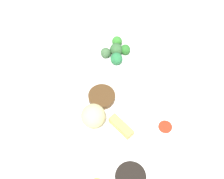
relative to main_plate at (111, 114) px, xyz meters
name	(u,v)px	position (x,y,z in m)	size (l,w,h in m)	color
tabletop	(106,114)	(-0.01, -0.02, -0.02)	(2.20, 2.20, 0.02)	white
main_plate	(111,114)	(0.00, 0.00, 0.00)	(0.26, 0.26, 0.02)	white
rice_scoop	(93,116)	(0.02, -0.06, 0.05)	(0.08, 0.08, 0.08)	tan
spring_roll	(121,126)	(0.06, 0.02, 0.02)	(0.09, 0.03, 0.03)	#D19548
crab_rangoon_wonton	(128,103)	(-0.02, 0.06, 0.02)	(0.06, 0.06, 0.02)	beige
stir_fry_heap	(102,97)	(-0.06, -0.02, 0.02)	(0.10, 0.10, 0.02)	#432B14
broccoli_plate	(117,55)	(-0.26, 0.06, 0.00)	(0.20, 0.20, 0.01)	white
broccoli_floret_0	(116,49)	(-0.26, 0.06, 0.03)	(0.05, 0.05, 0.05)	#2F582D
broccoli_floret_1	(125,50)	(-0.26, 0.09, 0.03)	(0.04, 0.04, 0.04)	#276523
broccoli_floret_3	(106,53)	(-0.25, 0.02, 0.03)	(0.04, 0.04, 0.04)	#385B34
broccoli_floret_4	(116,59)	(-0.22, 0.05, 0.03)	(0.05, 0.05, 0.05)	#236A37
broccoli_floret_6	(117,41)	(-0.30, 0.07, 0.03)	(0.04, 0.04, 0.04)	#2D7426
soy_sauce_bowl	(130,178)	(0.23, 0.02, 0.01)	(0.12, 0.12, 0.03)	white
soy_sauce_bowl_liquid	(131,176)	(0.23, 0.02, 0.03)	(0.09, 0.09, 0.00)	black
sauce_ramekin_sweet_and_sour	(164,129)	(0.09, 0.17, 0.01)	(0.06, 0.06, 0.03)	white
sauce_ramekin_sweet_and_sour_liquid	(165,127)	(0.09, 0.17, 0.02)	(0.05, 0.05, 0.00)	red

